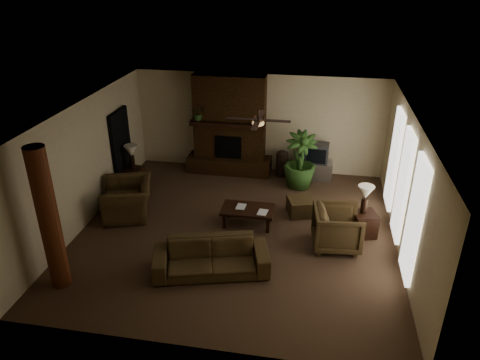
% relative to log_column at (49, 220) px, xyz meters
% --- Properties ---
extents(room_shell, '(7.00, 7.00, 7.00)m').
position_rel_log_column_xyz_m(room_shell, '(2.95, 2.40, 0.00)').
color(room_shell, brown).
rests_on(room_shell, ground).
extents(fireplace, '(2.40, 0.70, 2.80)m').
position_rel_log_column_xyz_m(fireplace, '(2.15, 5.62, -0.24)').
color(fireplace, '#462A12').
rests_on(fireplace, ground).
extents(windows, '(0.08, 3.65, 2.35)m').
position_rel_log_column_xyz_m(windows, '(6.40, 2.60, -0.05)').
color(windows, white).
rests_on(windows, ground).
extents(log_column, '(0.36, 0.36, 2.80)m').
position_rel_log_column_xyz_m(log_column, '(0.00, 0.00, 0.00)').
color(log_column, brown).
rests_on(log_column, ground).
extents(doorway, '(0.10, 1.00, 2.10)m').
position_rel_log_column_xyz_m(doorway, '(-0.49, 4.20, -0.35)').
color(doorway, black).
rests_on(doorway, ground).
extents(ceiling_fan, '(1.35, 1.35, 0.37)m').
position_rel_log_column_xyz_m(ceiling_fan, '(3.35, 2.70, 1.13)').
color(ceiling_fan, '#301F15').
rests_on(ceiling_fan, ceiling).
extents(sofa, '(2.33, 1.21, 0.87)m').
position_rel_log_column_xyz_m(sofa, '(2.72, 0.86, -0.96)').
color(sofa, '#4D3B21').
rests_on(sofa, ground).
extents(armchair_left, '(1.20, 1.48, 1.12)m').
position_rel_log_column_xyz_m(armchair_left, '(0.25, 2.69, -0.84)').
color(armchair_left, '#4D3B21').
rests_on(armchair_left, ground).
extents(armchair_right, '(1.00, 1.06, 0.99)m').
position_rel_log_column_xyz_m(armchair_right, '(5.15, 2.18, -0.90)').
color(armchair_right, '#4D3B21').
rests_on(armchair_right, ground).
extents(coffee_table, '(1.20, 0.70, 0.43)m').
position_rel_log_column_xyz_m(coffee_table, '(3.14, 2.72, -1.03)').
color(coffee_table, black).
rests_on(coffee_table, ground).
extents(ottoman, '(0.75, 0.75, 0.40)m').
position_rel_log_column_xyz_m(ottoman, '(4.33, 3.44, -1.20)').
color(ottoman, '#4D3B21').
rests_on(ottoman, ground).
extents(tv_stand, '(0.87, 0.53, 0.50)m').
position_rel_log_column_xyz_m(tv_stand, '(4.64, 5.55, -1.15)').
color(tv_stand, '#B0B0B2').
rests_on(tv_stand, ground).
extents(tv, '(0.68, 0.57, 0.52)m').
position_rel_log_column_xyz_m(tv, '(4.61, 5.54, -0.64)').
color(tv, '#3C3C3F').
rests_on(tv, tv_stand).
extents(floor_vase, '(0.34, 0.34, 0.77)m').
position_rel_log_column_xyz_m(floor_vase, '(3.67, 5.55, -0.97)').
color(floor_vase, '#31231B').
rests_on(floor_vase, ground).
extents(floor_plant, '(1.27, 1.72, 0.86)m').
position_rel_log_column_xyz_m(floor_plant, '(4.20, 4.93, -0.97)').
color(floor_plant, '#345B24').
rests_on(floor_plant, ground).
extents(side_table_left, '(0.56, 0.56, 0.55)m').
position_rel_log_column_xyz_m(side_table_left, '(-0.20, 4.11, -1.12)').
color(side_table_left, black).
rests_on(side_table_left, ground).
extents(lamp_left, '(0.42, 0.42, 0.65)m').
position_rel_log_column_xyz_m(lamp_left, '(-0.20, 4.13, -0.40)').
color(lamp_left, '#301F15').
rests_on(lamp_left, side_table_left).
extents(side_table_right, '(0.62, 0.62, 0.55)m').
position_rel_log_column_xyz_m(side_table_right, '(5.75, 2.75, -1.12)').
color(side_table_right, black).
rests_on(side_table_right, ground).
extents(lamp_right, '(0.39, 0.39, 0.65)m').
position_rel_log_column_xyz_m(lamp_right, '(5.71, 2.78, -0.40)').
color(lamp_right, '#301F15').
rests_on(lamp_right, side_table_right).
extents(mantel_plant, '(0.43, 0.47, 0.33)m').
position_rel_log_column_xyz_m(mantel_plant, '(1.32, 5.42, 0.32)').
color(mantel_plant, '#345B24').
rests_on(mantel_plant, fireplace).
extents(mantel_vase, '(0.24, 0.25, 0.22)m').
position_rel_log_column_xyz_m(mantel_vase, '(2.90, 5.40, 0.27)').
color(mantel_vase, brown).
rests_on(mantel_vase, fireplace).
extents(book_a, '(0.22, 0.04, 0.29)m').
position_rel_log_column_xyz_m(book_a, '(2.88, 2.75, -0.83)').
color(book_a, '#999999').
rests_on(book_a, coffee_table).
extents(book_b, '(0.21, 0.05, 0.29)m').
position_rel_log_column_xyz_m(book_b, '(3.40, 2.59, -0.82)').
color(book_b, '#999999').
rests_on(book_b, coffee_table).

